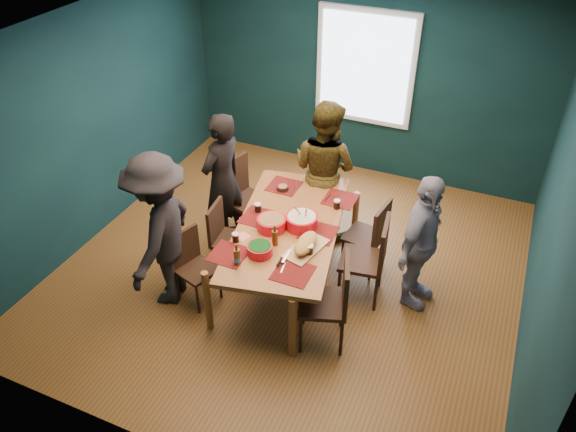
{
  "coord_description": "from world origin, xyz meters",
  "views": [
    {
      "loc": [
        1.92,
        -4.55,
        4.28
      ],
      "look_at": [
        0.05,
        -0.22,
        0.9
      ],
      "focal_mm": 35.0,
      "sensor_mm": 36.0,
      "label": 1
    }
  ],
  "objects_px": {
    "dining_table": "(288,231)",
    "bowl_salad": "(272,223)",
    "chair_right_mid": "(372,255)",
    "bowl_dumpling": "(302,221)",
    "cutting_board": "(306,245)",
    "chair_right_near": "(333,296)",
    "person_right": "(421,243)",
    "person_near_left": "(160,231)",
    "person_back": "(324,169)",
    "chair_left_near": "(191,261)",
    "chair_right_far": "(372,232)",
    "chair_left_far": "(242,192)",
    "bowl_herbs": "(260,249)",
    "person_far_left": "(223,181)",
    "chair_left_mid": "(224,233)"
  },
  "relations": [
    {
      "from": "chair_left_far",
      "to": "chair_right_mid",
      "type": "distance_m",
      "value": 1.85
    },
    {
      "from": "bowl_salad",
      "to": "dining_table",
      "type": "bearing_deg",
      "value": 42.52
    },
    {
      "from": "chair_right_near",
      "to": "bowl_herbs",
      "type": "xyz_separation_m",
      "value": [
        -0.79,
        0.07,
        0.26
      ]
    },
    {
      "from": "person_right",
      "to": "dining_table",
      "type": "bearing_deg",
      "value": 112.9
    },
    {
      "from": "bowl_salad",
      "to": "chair_left_far",
      "type": "bearing_deg",
      "value": 134.19
    },
    {
      "from": "dining_table",
      "to": "chair_right_mid",
      "type": "xyz_separation_m",
      "value": [
        0.89,
        0.12,
        -0.13
      ]
    },
    {
      "from": "chair_left_far",
      "to": "person_right",
      "type": "xyz_separation_m",
      "value": [
        2.23,
        -0.38,
        0.19
      ]
    },
    {
      "from": "chair_left_near",
      "to": "bowl_dumpling",
      "type": "bearing_deg",
      "value": 50.3
    },
    {
      "from": "chair_left_far",
      "to": "bowl_herbs",
      "type": "xyz_separation_m",
      "value": [
        0.82,
        -1.2,
        0.26
      ]
    },
    {
      "from": "bowl_dumpling",
      "to": "bowl_salad",
      "type": "bearing_deg",
      "value": -151.23
    },
    {
      "from": "bowl_dumpling",
      "to": "cutting_board",
      "type": "relative_size",
      "value": 0.52
    },
    {
      "from": "person_near_left",
      "to": "bowl_herbs",
      "type": "relative_size",
      "value": 6.84
    },
    {
      "from": "dining_table",
      "to": "bowl_dumpling",
      "type": "relative_size",
      "value": 6.68
    },
    {
      "from": "person_right",
      "to": "cutting_board",
      "type": "distance_m",
      "value": 1.18
    },
    {
      "from": "bowl_salad",
      "to": "cutting_board",
      "type": "xyz_separation_m",
      "value": [
        0.45,
        -0.18,
        -0.0
      ]
    },
    {
      "from": "chair_right_far",
      "to": "cutting_board",
      "type": "relative_size",
      "value": 1.41
    },
    {
      "from": "chair_left_near",
      "to": "chair_right_mid",
      "type": "relative_size",
      "value": 0.83
    },
    {
      "from": "chair_left_mid",
      "to": "person_right",
      "type": "height_order",
      "value": "person_right"
    },
    {
      "from": "person_near_left",
      "to": "chair_right_near",
      "type": "bearing_deg",
      "value": 83.46
    },
    {
      "from": "chair_left_near",
      "to": "cutting_board",
      "type": "bearing_deg",
      "value": 31.92
    },
    {
      "from": "chair_right_mid",
      "to": "chair_left_near",
      "type": "bearing_deg",
      "value": -165.29
    },
    {
      "from": "chair_right_mid",
      "to": "person_back",
      "type": "bearing_deg",
      "value": 124.53
    },
    {
      "from": "person_right",
      "to": "bowl_herbs",
      "type": "relative_size",
      "value": 6.08
    },
    {
      "from": "chair_right_near",
      "to": "cutting_board",
      "type": "height_order",
      "value": "chair_right_near"
    },
    {
      "from": "chair_right_far",
      "to": "person_back",
      "type": "height_order",
      "value": "person_back"
    },
    {
      "from": "chair_right_mid",
      "to": "bowl_herbs",
      "type": "height_order",
      "value": "chair_right_mid"
    },
    {
      "from": "bowl_salad",
      "to": "person_near_left",
      "type": "bearing_deg",
      "value": -148.68
    },
    {
      "from": "chair_left_mid",
      "to": "bowl_salad",
      "type": "relative_size",
      "value": 2.81
    },
    {
      "from": "dining_table",
      "to": "person_near_left",
      "type": "bearing_deg",
      "value": -158.48
    },
    {
      "from": "chair_left_far",
      "to": "chair_right_mid",
      "type": "bearing_deg",
      "value": -2.26
    },
    {
      "from": "person_right",
      "to": "cutting_board",
      "type": "height_order",
      "value": "person_right"
    },
    {
      "from": "bowl_dumpling",
      "to": "cutting_board",
      "type": "bearing_deg",
      "value": -61.73
    },
    {
      "from": "person_far_left",
      "to": "person_right",
      "type": "bearing_deg",
      "value": 99.55
    },
    {
      "from": "person_back",
      "to": "bowl_dumpling",
      "type": "relative_size",
      "value": 5.15
    },
    {
      "from": "chair_right_far",
      "to": "bowl_dumpling",
      "type": "xyz_separation_m",
      "value": [
        -0.63,
        -0.54,
        0.34
      ]
    },
    {
      "from": "dining_table",
      "to": "bowl_salad",
      "type": "xyz_separation_m",
      "value": [
        -0.13,
        -0.12,
        0.14
      ]
    },
    {
      "from": "dining_table",
      "to": "bowl_salad",
      "type": "relative_size",
      "value": 7.34
    },
    {
      "from": "person_right",
      "to": "chair_right_mid",
      "type": "bearing_deg",
      "value": 119.79
    },
    {
      "from": "chair_right_mid",
      "to": "chair_right_near",
      "type": "height_order",
      "value": "chair_right_near"
    },
    {
      "from": "bowl_salad",
      "to": "cutting_board",
      "type": "bearing_deg",
      "value": -22.06
    },
    {
      "from": "chair_right_far",
      "to": "person_near_left",
      "type": "distance_m",
      "value": 2.28
    },
    {
      "from": "chair_left_far",
      "to": "chair_right_mid",
      "type": "xyz_separation_m",
      "value": [
        1.78,
        -0.53,
        -0.0
      ]
    },
    {
      "from": "dining_table",
      "to": "person_right",
      "type": "height_order",
      "value": "person_right"
    },
    {
      "from": "person_back",
      "to": "chair_right_near",
      "type": "bearing_deg",
      "value": 128.58
    },
    {
      "from": "chair_right_far",
      "to": "cutting_board",
      "type": "distance_m",
      "value": 1.04
    },
    {
      "from": "chair_left_near",
      "to": "bowl_dumpling",
      "type": "relative_size",
      "value": 2.46
    },
    {
      "from": "person_far_left",
      "to": "cutting_board",
      "type": "height_order",
      "value": "person_far_left"
    },
    {
      "from": "person_right",
      "to": "person_near_left",
      "type": "relative_size",
      "value": 0.89
    },
    {
      "from": "dining_table",
      "to": "chair_right_mid",
      "type": "bearing_deg",
      "value": -3.45
    },
    {
      "from": "person_right",
      "to": "person_near_left",
      "type": "distance_m",
      "value": 2.63
    }
  ]
}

